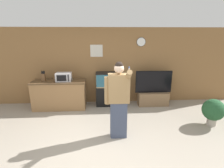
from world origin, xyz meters
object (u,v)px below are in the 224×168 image
(person_standing, at_px, (118,100))
(potted_plant, at_px, (213,110))
(tv_on_stand, at_px, (153,95))
(microwave, at_px, (64,77))
(knife_block, at_px, (43,77))
(aquarium_on_stand, at_px, (110,89))
(counter_island, at_px, (60,94))

(person_standing, xyz_separation_m, potted_plant, (2.57, 0.39, -0.51))
(tv_on_stand, bearing_deg, microwave, -178.42)
(knife_block, distance_m, aquarium_on_stand, 2.20)
(aquarium_on_stand, height_order, tv_on_stand, tv_on_stand)
(knife_block, distance_m, potted_plant, 5.07)
(tv_on_stand, xyz_separation_m, person_standing, (-1.38, -1.88, 0.58))
(counter_island, relative_size, microwave, 3.57)
(microwave, bearing_deg, counter_island, 173.20)
(counter_island, xyz_separation_m, tv_on_stand, (3.14, 0.06, -0.11))
(aquarium_on_stand, xyz_separation_m, potted_plant, (2.67, -1.61, -0.15))
(counter_island, distance_m, microwave, 0.62)
(tv_on_stand, height_order, potted_plant, tv_on_stand)
(tv_on_stand, bearing_deg, person_standing, -126.26)
(microwave, xyz_separation_m, potted_plant, (4.15, -1.41, -0.63))
(knife_block, xyz_separation_m, person_standing, (2.24, -1.86, -0.11))
(tv_on_stand, xyz_separation_m, potted_plant, (1.19, -1.49, 0.07))
(tv_on_stand, relative_size, person_standing, 0.69)
(knife_block, bearing_deg, aquarium_on_stand, 3.69)
(tv_on_stand, height_order, person_standing, person_standing)
(counter_island, bearing_deg, person_standing, -46.08)
(potted_plant, bearing_deg, microwave, 161.23)
(microwave, xyz_separation_m, tv_on_stand, (2.96, 0.08, -0.70))
(microwave, height_order, person_standing, person_standing)
(microwave, relative_size, potted_plant, 0.65)
(person_standing, height_order, potted_plant, person_standing)
(counter_island, distance_m, person_standing, 2.57)
(microwave, distance_m, potted_plant, 4.42)
(microwave, xyz_separation_m, knife_block, (-0.66, 0.06, -0.01))
(knife_block, xyz_separation_m, aquarium_on_stand, (2.14, 0.14, -0.48))
(tv_on_stand, bearing_deg, aquarium_on_stand, 175.52)
(counter_island, xyz_separation_m, microwave, (0.18, -0.02, 0.60))
(counter_island, height_order, person_standing, person_standing)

